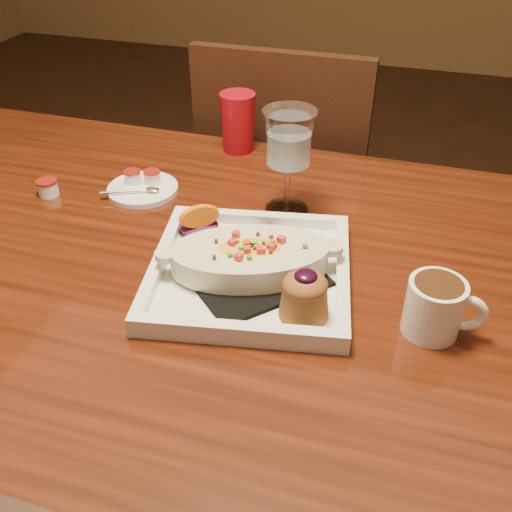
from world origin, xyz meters
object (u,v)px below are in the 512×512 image
(coffee_mug, at_px, (436,306))
(saucer, at_px, (142,187))
(chair_far, at_px, (289,201))
(table, at_px, (196,310))
(goblet, at_px, (289,144))
(red_tumbler, at_px, (238,123))
(plate, at_px, (253,266))

(coffee_mug, distance_m, saucer, 0.58)
(chair_far, xyz_separation_m, saucer, (-0.17, -0.45, 0.25))
(chair_far, relative_size, saucer, 7.13)
(table, height_order, goblet, goblet)
(table, distance_m, chair_far, 0.65)
(red_tumbler, bearing_deg, plate, -68.52)
(goblet, distance_m, red_tumbler, 0.27)
(coffee_mug, height_order, red_tumbler, red_tumbler)
(coffee_mug, relative_size, goblet, 0.57)
(table, relative_size, plate, 4.46)
(coffee_mug, bearing_deg, red_tumbler, 131.69)
(chair_far, height_order, goblet, goblet)
(chair_far, relative_size, goblet, 5.01)
(table, height_order, coffee_mug, coffee_mug)
(table, distance_m, plate, 0.16)
(table, bearing_deg, plate, -8.47)
(chair_far, distance_m, plate, 0.71)
(coffee_mug, distance_m, red_tumbler, 0.61)
(saucer, bearing_deg, table, -45.99)
(chair_far, bearing_deg, red_tumbler, 75.69)
(goblet, bearing_deg, chair_far, 102.99)
(saucer, bearing_deg, chair_far, 68.77)
(table, bearing_deg, red_tumbler, 98.33)
(chair_far, distance_m, goblet, 0.59)
(chair_far, distance_m, red_tumbler, 0.39)
(chair_far, height_order, saucer, chair_far)
(chair_far, xyz_separation_m, goblet, (0.10, -0.44, 0.37))
(table, relative_size, red_tumbler, 12.32)
(table, relative_size, chair_far, 1.61)
(plate, bearing_deg, chair_far, 88.63)
(chair_far, height_order, plate, chair_far)
(chair_far, xyz_separation_m, plate, (0.11, -0.65, 0.27))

